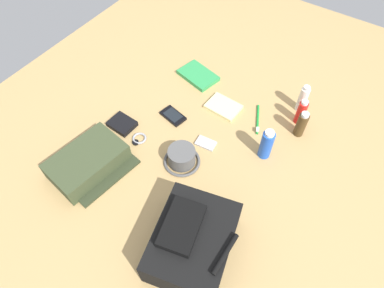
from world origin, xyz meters
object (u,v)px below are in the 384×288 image
(backpack, at_px, (192,241))
(paperback_novel, at_px, (198,76))
(cell_phone, at_px, (173,116))
(sunscreen_spray, at_px, (301,112))
(media_player, at_px, (206,143))
(toothpaste_tube, at_px, (303,99))
(bucket_hat, at_px, (181,157))
(wallet, at_px, (122,124))
(toiletry_pouch, at_px, (89,163))
(notepad, at_px, (223,107))
(toothbrush, at_px, (258,121))
(cologne_bottle, at_px, (301,124))
(wristwatch, at_px, (139,139))
(deodorant_spray, at_px, (266,144))

(backpack, distance_m, paperback_novel, 0.87)
(backpack, distance_m, cell_phone, 0.61)
(sunscreen_spray, relative_size, media_player, 1.46)
(sunscreen_spray, bearing_deg, toothpaste_tube, -161.48)
(media_player, bearing_deg, backpack, 26.45)
(media_player, bearing_deg, bucket_hat, -14.51)
(wallet, bearing_deg, toiletry_pouch, 11.98)
(wallet, bearing_deg, cell_phone, 139.79)
(notepad, bearing_deg, toothbrush, 97.95)
(cell_phone, height_order, media_player, cell_phone)
(backpack, height_order, media_player, backpack)
(toothpaste_tube, distance_m, cologne_bottle, 0.15)
(cologne_bottle, relative_size, wristwatch, 1.85)
(media_player, xyz_separation_m, wallet, (0.12, -0.36, 0.01))
(toothpaste_tube, distance_m, notepad, 0.36)
(toothpaste_tube, bearing_deg, deodorant_spray, -3.91)
(bucket_hat, height_order, cell_phone, bucket_hat)
(sunscreen_spray, bearing_deg, cologne_bottle, 23.53)
(wristwatch, distance_m, toothbrush, 0.53)
(bucket_hat, bearing_deg, notepad, -178.66)
(sunscreen_spray, height_order, wallet, sunscreen_spray)
(backpack, relative_size, cell_phone, 2.94)
(toothpaste_tube, relative_size, cell_phone, 1.12)
(wallet, xyz_separation_m, notepad, (-0.34, 0.32, -0.00))
(media_player, relative_size, notepad, 0.59)
(toothpaste_tube, relative_size, deodorant_spray, 0.93)
(notepad, bearing_deg, toiletry_pouch, -22.76)
(toothpaste_tube, bearing_deg, toothbrush, -35.44)
(bucket_hat, height_order, paperback_novel, bucket_hat)
(toothpaste_tube, xyz_separation_m, paperback_novel, (0.08, -0.51, -0.06))
(toothpaste_tube, distance_m, media_player, 0.49)
(toothpaste_tube, distance_m, wristwatch, 0.75)
(notepad, bearing_deg, toothpaste_tube, 125.85)
(toiletry_pouch, bearing_deg, sunscreen_spray, 139.30)
(deodorant_spray, height_order, notepad, deodorant_spray)
(backpack, relative_size, toothpaste_tube, 2.61)
(paperback_novel, bearing_deg, deodorant_spray, 63.47)
(bucket_hat, height_order, toothbrush, bucket_hat)
(backpack, xyz_separation_m, notepad, (-0.63, -0.25, -0.06))
(backpack, bearing_deg, cologne_bottle, 171.46)
(sunscreen_spray, distance_m, deodorant_spray, 0.25)
(cell_phone, relative_size, media_player, 1.40)
(cologne_bottle, xyz_separation_m, notepad, (0.05, -0.35, -0.05))
(deodorant_spray, xyz_separation_m, cell_phone, (0.04, -0.44, -0.07))
(deodorant_spray, height_order, wristwatch, deodorant_spray)
(paperback_novel, distance_m, notepad, 0.24)
(bucket_hat, relative_size, toothbrush, 0.98)
(sunscreen_spray, xyz_separation_m, cell_phone, (0.29, -0.48, -0.06))
(toiletry_pouch, bearing_deg, wallet, -170.91)
(deodorant_spray, relative_size, paperback_novel, 0.72)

